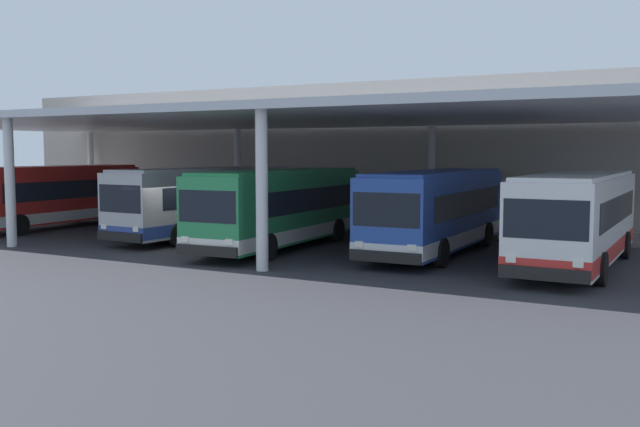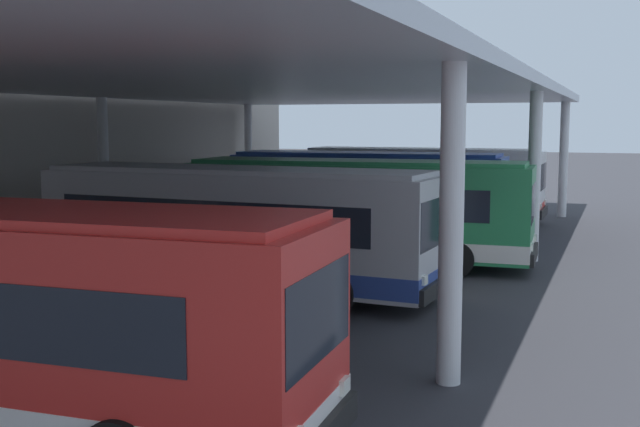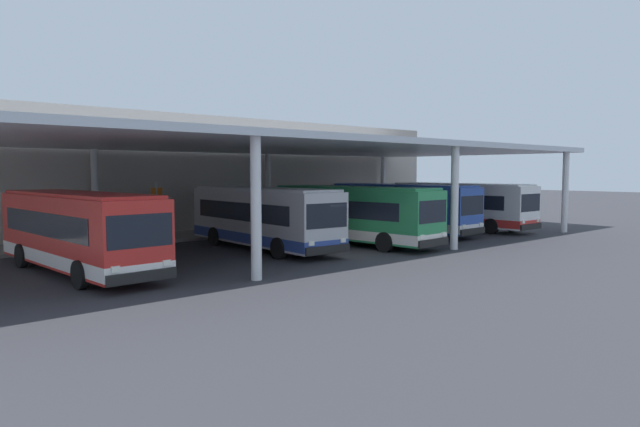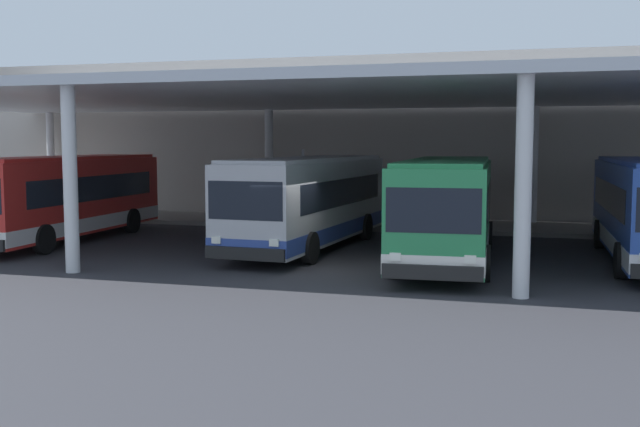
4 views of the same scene
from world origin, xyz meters
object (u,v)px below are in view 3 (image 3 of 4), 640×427
bench_waiting (105,232)px  banner_sign (157,207)px  bus_middle_bay (353,214)px  bus_nearest_bay (78,231)px  bus_far_bay (401,208)px  bus_second_bay (263,217)px  bus_departing (460,205)px

bench_waiting → banner_sign: (2.68, -0.88, 1.32)m
bus_middle_bay → bus_nearest_bay: bearing=176.4°
bus_middle_bay → banner_sign: 11.26m
bus_middle_bay → banner_sign: (-7.40, 8.47, 0.32)m
bus_nearest_bay → bus_far_bay: same height
bench_waiting → bus_middle_bay: bearing=-42.8°
bus_far_bay → bench_waiting: 17.90m
bus_second_bay → banner_sign: bearing=109.6°
bus_nearest_bay → bus_far_bay: 20.38m
bus_far_bay → bus_departing: 5.34m
bus_second_bay → banner_sign: size_ratio=3.33×
bus_departing → bus_middle_bay: bearing=-176.0°
bench_waiting → banner_sign: bearing=-18.1°
banner_sign → bench_waiting: bearing=161.9°
bus_nearest_bay → bus_middle_bay: same height
bus_middle_bay → bus_far_bay: (6.04, 1.64, 0.00)m
bus_nearest_bay → bus_second_bay: bearing=4.0°
bus_far_bay → banner_sign: bearing=153.1°
bus_departing → banner_sign: (-18.71, 7.68, 0.32)m
banner_sign → bus_middle_bay: bearing=-48.8°
bus_far_bay → bus_departing: bearing=-9.2°
bus_second_bay → bus_far_bay: same height
bus_second_bay → bus_far_bay: (10.99, 0.08, 0.00)m
bus_second_bay → bus_departing: same height
bench_waiting → banner_sign: banner_sign is taller
bus_departing → bus_far_bay: bearing=170.8°
bus_departing → banner_sign: size_ratio=3.30×
bus_second_bay → bus_middle_bay: 5.19m
bus_nearest_bay → bus_far_bay: (20.36, 0.74, 0.00)m
bus_second_bay → bench_waiting: bus_second_bay is taller
bus_middle_bay → bus_departing: (11.30, 0.79, 0.00)m
bus_middle_bay → bus_second_bay: bearing=162.5°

